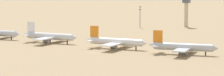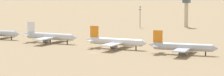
{
  "view_description": "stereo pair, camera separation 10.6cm",
  "coord_description": "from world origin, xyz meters",
  "px_view_note": "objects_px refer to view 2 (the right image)",
  "views": [
    {
      "loc": [
        156.48,
        -233.99,
        39.3
      ],
      "look_at": [
        -0.3,
        20.16,
        6.0
      ],
      "focal_mm": 84.29,
      "sensor_mm": 36.0,
      "label": 1
    },
    {
      "loc": [
        156.57,
        -233.94,
        39.3
      ],
      "look_at": [
        -0.3,
        20.16,
        6.0
      ],
      "focal_mm": 84.29,
      "sensor_mm": 36.0,
      "label": 2
    }
  ],
  "objects_px": {
    "parked_jet_white_2": "(50,36)",
    "parked_jet_orange_4": "(182,47)",
    "parked_jet_orange_3": "(116,42)",
    "light_pole_mid": "(140,17)",
    "control_tower": "(186,8)",
    "light_pole_east": "(140,16)"
  },
  "relations": [
    {
      "from": "parked_jet_white_2",
      "to": "light_pole_mid",
      "type": "distance_m",
      "value": 125.79
    },
    {
      "from": "light_pole_mid",
      "to": "parked_jet_orange_4",
      "type": "bearing_deg",
      "value": -53.4
    },
    {
      "from": "light_pole_mid",
      "to": "light_pole_east",
      "type": "relative_size",
      "value": 0.85
    },
    {
      "from": "parked_jet_orange_4",
      "to": "control_tower",
      "type": "height_order",
      "value": "control_tower"
    },
    {
      "from": "parked_jet_white_2",
      "to": "light_pole_east",
      "type": "xyz_separation_m",
      "value": [
        -0.19,
        117.78,
        5.77
      ]
    },
    {
      "from": "control_tower",
      "to": "light_pole_east",
      "type": "distance_m",
      "value": 40.58
    },
    {
      "from": "parked_jet_white_2",
      "to": "parked_jet_orange_3",
      "type": "distance_m",
      "value": 49.66
    },
    {
      "from": "control_tower",
      "to": "light_pole_mid",
      "type": "distance_m",
      "value": 39.15
    },
    {
      "from": "parked_jet_orange_4",
      "to": "light_pole_mid",
      "type": "distance_m",
      "value": 160.99
    },
    {
      "from": "parked_jet_orange_3",
      "to": "control_tower",
      "type": "xyz_separation_m",
      "value": [
        -22.15,
        149.39,
        11.37
      ]
    },
    {
      "from": "light_pole_east",
      "to": "control_tower",
      "type": "bearing_deg",
      "value": 46.56
    },
    {
      "from": "control_tower",
      "to": "light_pole_east",
      "type": "relative_size",
      "value": 1.47
    },
    {
      "from": "parked_jet_orange_3",
      "to": "light_pole_east",
      "type": "distance_m",
      "value": 130.24
    },
    {
      "from": "parked_jet_white_2",
      "to": "parked_jet_orange_3",
      "type": "height_order",
      "value": "parked_jet_white_2"
    },
    {
      "from": "light_pole_mid",
      "to": "light_pole_east",
      "type": "bearing_deg",
      "value": -60.42
    },
    {
      "from": "parked_jet_orange_3",
      "to": "light_pole_mid",
      "type": "height_order",
      "value": "light_pole_mid"
    },
    {
      "from": "parked_jet_white_2",
      "to": "light_pole_mid",
      "type": "height_order",
      "value": "light_pole_mid"
    },
    {
      "from": "control_tower",
      "to": "parked_jet_white_2",
      "type": "bearing_deg",
      "value": -100.58
    },
    {
      "from": "parked_jet_white_2",
      "to": "parked_jet_orange_4",
      "type": "xyz_separation_m",
      "value": [
        91.31,
        -3.56,
        -0.15
      ]
    },
    {
      "from": "parked_jet_orange_3",
      "to": "light_pole_mid",
      "type": "bearing_deg",
      "value": 106.32
    },
    {
      "from": "parked_jet_orange_4",
      "to": "light_pole_east",
      "type": "relative_size",
      "value": 2.13
    },
    {
      "from": "parked_jet_white_2",
      "to": "parked_jet_orange_3",
      "type": "bearing_deg",
      "value": -8.35
    }
  ]
}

